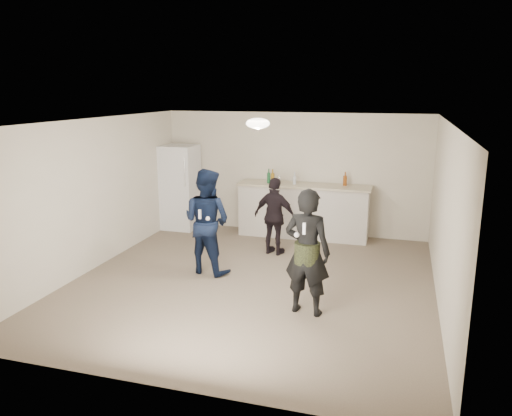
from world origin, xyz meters
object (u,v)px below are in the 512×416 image
(shaker, at_px, (279,180))
(spectator, at_px, (275,216))
(fridge, at_px, (180,187))
(man, at_px, (207,221))
(counter, at_px, (303,212))
(woman, at_px, (307,252))

(shaker, bearing_deg, spectator, -79.67)
(fridge, xyz_separation_m, man, (1.56, -2.36, -0.04))
(counter, distance_m, woman, 3.61)
(fridge, distance_m, man, 2.83)
(man, distance_m, spectator, 1.47)
(fridge, height_order, woman, fridge)
(fridge, relative_size, woman, 1.05)
(man, bearing_deg, counter, -101.65)
(fridge, relative_size, man, 1.04)
(counter, distance_m, spectator, 1.28)
(counter, bearing_deg, spectator, -102.94)
(woman, bearing_deg, spectator, -57.13)
(spectator, bearing_deg, fridge, -12.16)
(counter, height_order, fridge, fridge)
(fridge, relative_size, spectator, 1.27)
(counter, relative_size, fridge, 1.44)
(man, bearing_deg, fridge, -43.44)
(counter, bearing_deg, fridge, -178.50)
(counter, xyz_separation_m, woman, (0.73, -3.52, 0.33))
(fridge, xyz_separation_m, shaker, (2.19, -0.02, 0.28))
(shaker, xyz_separation_m, woman, (1.23, -3.43, -0.32))
(counter, height_order, spectator, spectator)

